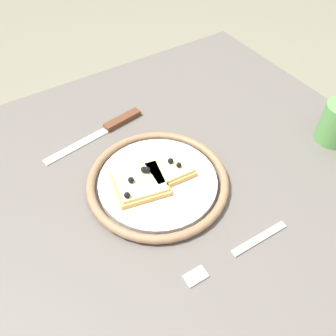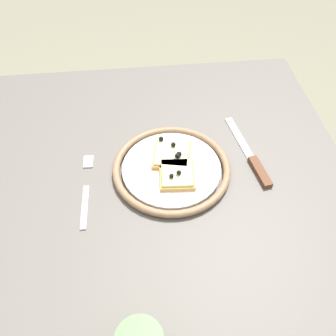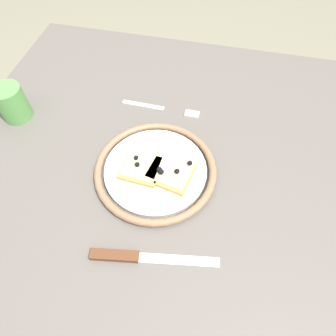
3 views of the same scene
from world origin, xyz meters
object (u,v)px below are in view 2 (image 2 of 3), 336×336
(dining_table, at_px, (154,206))
(knife, at_px, (254,162))
(plate, at_px, (171,168))
(pizza_slice_far, at_px, (177,176))
(pizza_slice_near, at_px, (172,153))
(fork, at_px, (86,189))

(dining_table, xyz_separation_m, knife, (0.24, 0.03, 0.10))
(plate, relative_size, pizza_slice_far, 3.01)
(plate, height_order, pizza_slice_near, pizza_slice_near)
(dining_table, bearing_deg, pizza_slice_near, 51.57)
(pizza_slice_far, relative_size, fork, 0.44)
(fork, bearing_deg, plate, 9.67)
(plate, distance_m, knife, 0.19)
(dining_table, xyz_separation_m, pizza_slice_near, (0.05, 0.06, 0.11))
(knife, xyz_separation_m, fork, (-0.38, -0.03, -0.00))
(dining_table, height_order, plate, plate)
(plate, xyz_separation_m, pizza_slice_near, (0.01, 0.03, 0.01))
(dining_table, height_order, pizza_slice_far, pizza_slice_far)
(knife, height_order, fork, knife)
(pizza_slice_far, bearing_deg, pizza_slice_near, 93.04)
(dining_table, xyz_separation_m, fork, (-0.15, -0.00, 0.09))
(knife, bearing_deg, pizza_slice_far, -169.36)
(dining_table, relative_size, knife, 3.78)
(dining_table, xyz_separation_m, pizza_slice_far, (0.05, -0.00, 0.11))
(plate, relative_size, fork, 1.32)
(dining_table, bearing_deg, fork, -178.54)
(knife, bearing_deg, plate, -179.49)
(pizza_slice_far, bearing_deg, plate, 104.86)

